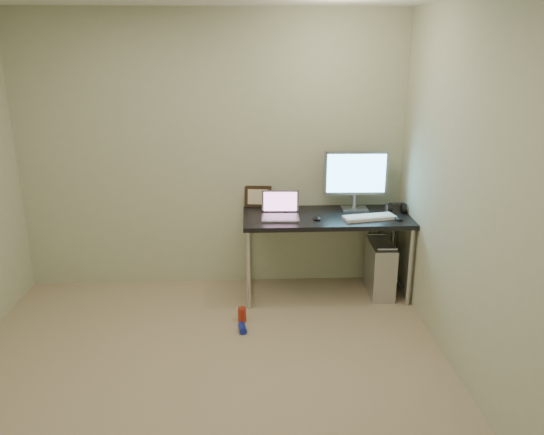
% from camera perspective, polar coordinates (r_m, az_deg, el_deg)
% --- Properties ---
extents(floor, '(3.50, 3.50, 0.00)m').
position_cam_1_polar(floor, '(3.72, -7.48, -17.89)').
color(floor, tan).
rests_on(floor, ground).
extents(wall_back, '(3.50, 0.02, 2.50)m').
position_cam_1_polar(wall_back, '(4.86, -6.42, 6.83)').
color(wall_back, beige).
rests_on(wall_back, ground).
extents(wall_right, '(0.02, 3.50, 2.50)m').
position_cam_1_polar(wall_right, '(3.46, 21.85, 1.17)').
color(wall_right, beige).
rests_on(wall_right, ground).
extents(desk, '(1.47, 0.64, 0.75)m').
position_cam_1_polar(desk, '(4.74, 5.86, -0.76)').
color(desk, black).
rests_on(desk, ground).
extents(tower_computer, '(0.22, 0.47, 0.52)m').
position_cam_1_polar(tower_computer, '(4.97, 11.55, -5.37)').
color(tower_computer, silver).
rests_on(tower_computer, ground).
extents(cable_a, '(0.01, 0.16, 0.69)m').
position_cam_1_polar(cable_a, '(5.16, 10.35, -2.52)').
color(cable_a, black).
rests_on(cable_a, ground).
extents(cable_b, '(0.02, 0.11, 0.71)m').
position_cam_1_polar(cable_b, '(5.17, 11.36, -2.78)').
color(cable_b, black).
rests_on(cable_b, ground).
extents(can_red, '(0.08, 0.08, 0.12)m').
position_cam_1_polar(can_red, '(4.46, -3.24, -10.40)').
color(can_red, '#A92A18').
rests_on(can_red, ground).
extents(can_white, '(0.08, 0.08, 0.11)m').
position_cam_1_polar(can_white, '(4.48, -3.45, -10.35)').
color(can_white, silver).
rests_on(can_white, ground).
extents(can_blue, '(0.07, 0.12, 0.06)m').
position_cam_1_polar(can_blue, '(4.32, -3.21, -11.81)').
color(can_blue, '#14249D').
rests_on(can_blue, ground).
extents(laptop, '(0.34, 0.28, 0.23)m').
position_cam_1_polar(laptop, '(4.63, 0.91, 0.66)').
color(laptop, '#ABABB1').
rests_on(laptop, desk).
extents(monitor, '(0.58, 0.17, 0.54)m').
position_cam_1_polar(monitor, '(4.84, 9.00, 4.46)').
color(monitor, '#ABABB1').
rests_on(monitor, desk).
extents(keyboard, '(0.47, 0.23, 0.03)m').
position_cam_1_polar(keyboard, '(4.67, 10.42, 0.01)').
color(keyboard, white).
rests_on(keyboard, desk).
extents(mouse_right, '(0.07, 0.11, 0.04)m').
position_cam_1_polar(mouse_right, '(4.69, 13.46, -0.05)').
color(mouse_right, black).
rests_on(mouse_right, desk).
extents(mouse_left, '(0.09, 0.12, 0.04)m').
position_cam_1_polar(mouse_left, '(4.59, 4.83, -0.01)').
color(mouse_left, black).
rests_on(mouse_left, desk).
extents(headphones, '(0.18, 0.11, 0.12)m').
position_cam_1_polar(headphones, '(4.89, 13.23, 0.88)').
color(headphones, black).
rests_on(headphones, desk).
extents(picture_frame, '(0.26, 0.10, 0.20)m').
position_cam_1_polar(picture_frame, '(4.92, -1.52, 2.27)').
color(picture_frame, black).
rests_on(picture_frame, desk).
extents(webcam, '(0.05, 0.04, 0.13)m').
position_cam_1_polar(webcam, '(4.87, 0.21, 2.01)').
color(webcam, silver).
rests_on(webcam, desk).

